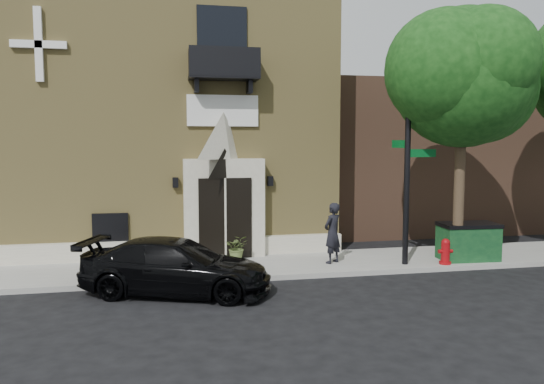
% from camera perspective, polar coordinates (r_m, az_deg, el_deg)
% --- Properties ---
extents(ground, '(120.00, 120.00, 0.00)m').
position_cam_1_polar(ground, '(15.11, -0.11, -9.54)').
color(ground, black).
rests_on(ground, ground).
extents(sidewalk, '(42.00, 3.00, 0.15)m').
position_cam_1_polar(sidewalk, '(16.72, 2.26, -7.80)').
color(sidewalk, gray).
rests_on(sidewalk, ground).
extents(church, '(12.20, 11.01, 9.30)m').
position_cam_1_polar(church, '(22.27, -11.84, 7.22)').
color(church, '#A7914F').
rests_on(church, ground).
extents(neighbour_building, '(18.00, 8.00, 6.40)m').
position_cam_1_polar(neighbour_building, '(27.66, 21.13, 3.64)').
color(neighbour_building, brown).
rests_on(neighbour_building, ground).
extents(street_tree_left, '(4.97, 4.38, 7.77)m').
position_cam_1_polar(street_tree_left, '(17.25, 20.10, 11.64)').
color(street_tree_left, '#38281C').
rests_on(street_tree_left, sidewalk).
extents(black_sedan, '(5.26, 3.45, 1.42)m').
position_cam_1_polar(black_sedan, '(13.96, -10.26, -7.89)').
color(black_sedan, black).
rests_on(black_sedan, ground).
extents(street_sign, '(1.05, 1.05, 6.59)m').
position_cam_1_polar(street_sign, '(16.57, 14.38, 3.75)').
color(street_sign, black).
rests_on(street_sign, sidewalk).
extents(fire_hydrant, '(0.45, 0.36, 0.79)m').
position_cam_1_polar(fire_hydrant, '(17.21, 18.15, -6.11)').
color(fire_hydrant, maroon).
rests_on(fire_hydrant, sidewalk).
extents(dumpster, '(1.86, 1.13, 1.18)m').
position_cam_1_polar(dumpster, '(18.04, 20.35, -4.97)').
color(dumpster, '#0E351B').
rests_on(dumpster, sidewalk).
extents(planter, '(0.81, 0.73, 0.81)m').
position_cam_1_polar(planter, '(16.96, -3.77, -5.97)').
color(planter, '#5B6E36').
rests_on(planter, sidewalk).
extents(pedestrian_near, '(0.82, 0.76, 1.88)m').
position_cam_1_polar(pedestrian_near, '(16.52, 6.52, -4.40)').
color(pedestrian_near, black).
rests_on(pedestrian_near, sidewalk).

